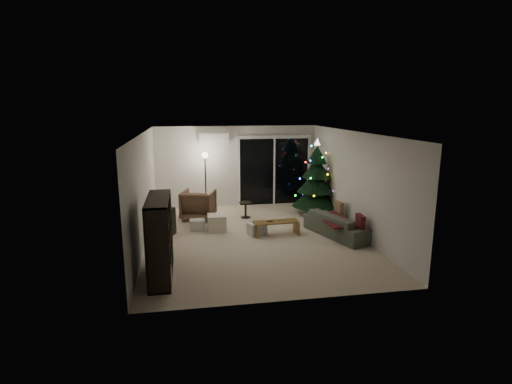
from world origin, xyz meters
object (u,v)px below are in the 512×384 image
at_px(bookshelf, 149,239).
at_px(coffee_table, 276,228).
at_px(media_cabinet, 158,226).
at_px(christmas_tree, 316,177).
at_px(sofa, 339,225).
at_px(armchair, 198,205).

xyz_separation_m(bookshelf, coffee_table, (2.81, 2.02, -0.58)).
xyz_separation_m(media_cabinet, christmas_tree, (4.38, 1.55, 0.76)).
height_order(sofa, christmas_tree, christmas_tree).
relative_size(media_cabinet, sofa, 0.57).
bearing_deg(media_cabinet, sofa, 18.01).
distance_m(bookshelf, coffee_table, 3.51).
bearing_deg(bookshelf, media_cabinet, 104.96).
bearing_deg(bookshelf, coffee_table, 50.78).
bearing_deg(christmas_tree, media_cabinet, -160.53).
height_order(armchair, coffee_table, armchair).
distance_m(media_cabinet, sofa, 4.33).
bearing_deg(coffee_table, media_cabinet, 172.11).
bearing_deg(media_cabinet, armchair, 82.87).
bearing_deg(media_cabinet, coffee_table, 20.97).
xyz_separation_m(media_cabinet, coffee_table, (2.81, -0.16, -0.16)).
height_order(media_cabinet, coffee_table, media_cabinet).
relative_size(sofa, coffee_table, 1.73).
relative_size(armchair, sofa, 0.47).
bearing_deg(armchair, christmas_tree, -165.57).
bearing_deg(christmas_tree, armchair, 178.43).
relative_size(bookshelf, media_cabinet, 1.39).
relative_size(armchair, christmas_tree, 0.41).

